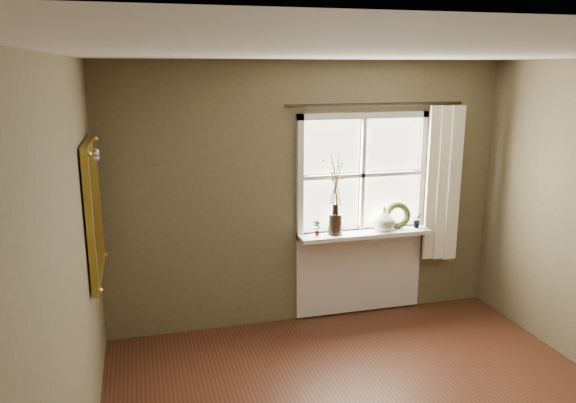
{
  "coord_description": "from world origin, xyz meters",
  "views": [
    {
      "loc": [
        -1.6,
        -2.9,
        2.53
      ],
      "look_at": [
        -0.4,
        1.55,
        1.42
      ],
      "focal_mm": 35.0,
      "sensor_mm": 36.0,
      "label": 1
    }
  ],
  "objects_px": {
    "cream_vase": "(384,219)",
    "gilt_mirror": "(93,210)",
    "wreath": "(397,218)",
    "dark_jug": "(335,224)"
  },
  "relations": [
    {
      "from": "dark_jug",
      "to": "cream_vase",
      "type": "relative_size",
      "value": 0.86
    },
    {
      "from": "dark_jug",
      "to": "wreath",
      "type": "xyz_separation_m",
      "value": [
        0.69,
        0.04,
        0.0
      ]
    },
    {
      "from": "dark_jug",
      "to": "gilt_mirror",
      "type": "xyz_separation_m",
      "value": [
        -2.2,
        -0.55,
        0.43
      ]
    },
    {
      "from": "cream_vase",
      "to": "gilt_mirror",
      "type": "relative_size",
      "value": 0.22
    },
    {
      "from": "dark_jug",
      "to": "wreath",
      "type": "height_order",
      "value": "wreath"
    },
    {
      "from": "cream_vase",
      "to": "wreath",
      "type": "height_order",
      "value": "wreath"
    },
    {
      "from": "cream_vase",
      "to": "gilt_mirror",
      "type": "bearing_deg",
      "value": -168.58
    },
    {
      "from": "cream_vase",
      "to": "wreath",
      "type": "xyz_separation_m",
      "value": [
        0.17,
        0.04,
        -0.02
      ]
    },
    {
      "from": "wreath",
      "to": "dark_jug",
      "type": "bearing_deg",
      "value": -169.45
    },
    {
      "from": "cream_vase",
      "to": "gilt_mirror",
      "type": "xyz_separation_m",
      "value": [
        -2.72,
        -0.55,
        0.41
      ]
    }
  ]
}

